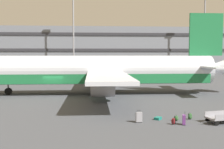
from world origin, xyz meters
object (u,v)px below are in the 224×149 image
at_px(backpack_small, 176,118).
at_px(baggage_cart, 224,117).
at_px(suitcase_red, 139,117).
at_px(suitcase_navy, 184,119).
at_px(backpack_laid_flat, 190,116).
at_px(suitcase_teal, 158,118).
at_px(backpack_large, 173,121).
at_px(airliner, 100,71).

xyz_separation_m(backpack_small, baggage_cart, (3.40, -0.88, 0.22)).
bearing_deg(suitcase_red, backpack_small, 5.43).
bearing_deg(suitcase_navy, suitcase_red, 163.69).
distance_m(suitcase_red, backpack_laid_flat, 4.34).
bearing_deg(suitcase_red, suitcase_teal, 26.35).
xyz_separation_m(suitcase_teal, backpack_large, (0.78, -1.63, 0.14)).
bearing_deg(airliner, backpack_large, -73.37).
relative_size(suitcase_teal, backpack_large, 1.34).
xyz_separation_m(suitcase_navy, backpack_large, (-0.75, 0.15, -0.16)).
height_order(airliner, suitcase_red, airliner).
xyz_separation_m(airliner, backpack_large, (4.90, -16.40, -2.74)).
bearing_deg(backpack_large, airliner, 106.63).
bearing_deg(backpack_laid_flat, backpack_small, -162.63).
xyz_separation_m(backpack_laid_flat, baggage_cart, (2.16, -1.27, 0.18)).
height_order(airliner, baggage_cart, airliner).
distance_m(suitcase_teal, backpack_large, 1.81).
bearing_deg(backpack_large, suitcase_red, 162.25).
relative_size(suitcase_navy, baggage_cart, 0.29).
relative_size(suitcase_teal, backpack_small, 1.54).
relative_size(airliner, suitcase_teal, 49.07).
bearing_deg(backpack_large, baggage_cart, 2.82).
distance_m(airliner, suitcase_navy, 17.68).
bearing_deg(suitcase_teal, backpack_large, -64.31).
height_order(airliner, backpack_large, airliner).
bearing_deg(airliner, suitcase_teal, -74.43).
xyz_separation_m(airliner, suitcase_teal, (4.12, -14.77, -2.88)).
xyz_separation_m(suitcase_red, backpack_large, (2.47, -0.79, -0.18)).
height_order(suitcase_navy, backpack_small, suitcase_navy).
distance_m(airliner, backpack_laid_flat, 16.60).
relative_size(suitcase_teal, backpack_laid_flat, 1.32).
bearing_deg(baggage_cart, airliner, 118.71).
bearing_deg(suitcase_navy, backpack_small, 98.27).
distance_m(suitcase_teal, backpack_laid_flat, 2.61).
relative_size(suitcase_navy, backpack_small, 2.02).
relative_size(airliner, suitcase_navy, 37.22).
xyz_separation_m(suitcase_navy, backpack_laid_flat, (1.07, 1.62, -0.15)).
bearing_deg(backpack_small, baggage_cart, -14.55).
height_order(airliner, backpack_laid_flat, airliner).
bearing_deg(backpack_small, suitcase_red, -174.57).
height_order(airliner, backpack_small, airliner).
xyz_separation_m(airliner, suitcase_navy, (5.65, -16.55, -2.58)).
bearing_deg(suitcase_navy, baggage_cart, 6.15).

